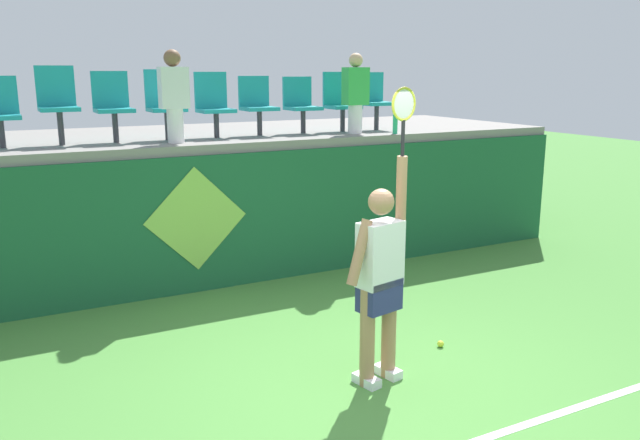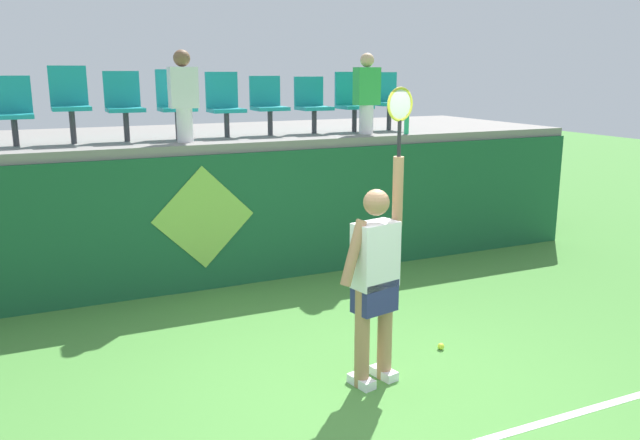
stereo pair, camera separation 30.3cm
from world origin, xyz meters
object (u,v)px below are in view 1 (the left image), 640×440
at_px(stadium_chair_8, 374,98).
at_px(spectator_0, 355,92).
at_px(stadium_chair_1, 58,101).
at_px(stadium_chair_4, 214,103).
at_px(stadium_chair_7, 340,100).
at_px(spectator_1, 174,94).
at_px(tennis_player, 380,275).
at_px(tennis_ball, 441,344).
at_px(stadium_chair_3, 165,102).
at_px(stadium_chair_2, 113,103).
at_px(stadium_chair_6, 301,103).
at_px(stadium_chair_5, 257,103).
at_px(water_bottle, 395,124).

bearing_deg(stadium_chair_8, spectator_0, -143.30).
distance_m(stadium_chair_1, stadium_chair_4, 1.93).
bearing_deg(stadium_chair_7, spectator_1, -169.81).
relative_size(tennis_player, stadium_chair_1, 2.74).
bearing_deg(tennis_ball, stadium_chair_7, 76.39).
distance_m(tennis_player, stadium_chair_8, 4.77).
bearing_deg(stadium_chair_4, stadium_chair_1, -179.96).
xyz_separation_m(stadium_chair_3, stadium_chair_8, (3.15, -0.00, -0.01)).
height_order(stadium_chair_2, stadium_chair_6, stadium_chair_2).
xyz_separation_m(stadium_chair_1, spectator_0, (3.84, -0.44, 0.06)).
height_order(stadium_chair_5, stadium_chair_8, stadium_chair_8).
distance_m(stadium_chair_1, stadium_chair_2, 0.63).
relative_size(stadium_chair_6, stadium_chair_8, 0.93).
bearing_deg(stadium_chair_3, tennis_ball, -64.94).
relative_size(stadium_chair_7, spectator_0, 0.77).
height_order(stadium_chair_6, spectator_0, spectator_0).
distance_m(stadium_chair_1, stadium_chair_5, 2.54).
xyz_separation_m(stadium_chair_6, stadium_chair_7, (0.64, 0.01, 0.02)).
xyz_separation_m(tennis_ball, spectator_1, (-1.69, 3.16, 2.35)).
relative_size(tennis_ball, stadium_chair_3, 0.07).
height_order(stadium_chair_1, stadium_chair_6, stadium_chair_1).
bearing_deg(water_bottle, stadium_chair_3, 166.44).
distance_m(stadium_chair_2, stadium_chair_8, 3.80).
bearing_deg(tennis_ball, spectator_1, 118.18).
height_order(tennis_player, spectator_1, spectator_1).
xyz_separation_m(stadium_chair_4, stadium_chair_7, (1.92, -0.00, 0.00)).
bearing_deg(stadium_chair_4, stadium_chair_2, -179.84).
bearing_deg(stadium_chair_3, stadium_chair_8, -0.08).
bearing_deg(water_bottle, spectator_0, 148.31).
xyz_separation_m(stadium_chair_3, stadium_chair_5, (1.27, -0.01, -0.04)).
relative_size(tennis_player, water_bottle, 9.46).
distance_m(stadium_chair_3, stadium_chair_5, 1.27).
distance_m(tennis_ball, stadium_chair_7, 4.34).
height_order(stadium_chair_5, spectator_1, spectator_1).
distance_m(stadium_chair_6, spectator_0, 0.79).
bearing_deg(stadium_chair_4, stadium_chair_6, -0.31).
xyz_separation_m(stadium_chair_2, stadium_chair_6, (2.57, -0.00, -0.05)).
distance_m(stadium_chair_3, stadium_chair_4, 0.65).
bearing_deg(stadium_chair_2, stadium_chair_6, -0.07).
height_order(tennis_ball, stadium_chair_3, stadium_chair_3).
bearing_deg(water_bottle, stadium_chair_6, 146.93).
height_order(water_bottle, stadium_chair_2, stadium_chair_2).
relative_size(stadium_chair_2, spectator_1, 0.77).
distance_m(tennis_ball, stadium_chair_6, 4.23).
relative_size(stadium_chair_3, spectator_1, 0.79).
relative_size(stadium_chair_5, spectator_1, 0.71).
bearing_deg(spectator_0, water_bottle, -31.69).
height_order(tennis_player, stadium_chair_5, stadium_chair_5).
bearing_deg(stadium_chair_2, stadium_chair_5, -0.10).
height_order(stadium_chair_1, stadium_chair_2, stadium_chair_1).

